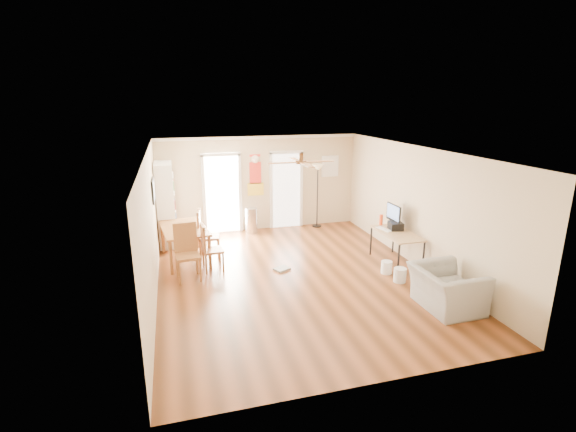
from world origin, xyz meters
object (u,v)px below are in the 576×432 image
object	(u,v)px
bookshelf	(166,205)
wastebasket_b	(400,275)
trash_can	(251,221)
dining_table	(185,244)
torchiere_lamp	(317,196)
dining_chair_near	(188,253)
computer_desk	(396,248)
armchair	(446,289)
dining_chair_right_b	(213,248)
wastebasket_a	(387,267)
dining_chair_right_a	(209,234)
printer	(396,226)

from	to	relation	value
bookshelf	wastebasket_b	distance (m)	5.80
bookshelf	trash_can	world-z (taller)	bookshelf
dining_table	torchiere_lamp	bearing A→B (deg)	23.87
dining_chair_near	computer_desk	world-z (taller)	dining_chair_near
dining_table	armchair	bearing A→B (deg)	-39.66
dining_chair_near	wastebasket_b	xyz separation A→B (m)	(4.08, -1.26, -0.43)
wastebasket_b	armchair	xyz separation A→B (m)	(0.20, -1.19, 0.22)
dining_chair_right_b	trash_can	distance (m)	2.67
dining_table	wastebasket_a	world-z (taller)	dining_table
bookshelf	trash_can	xyz separation A→B (m)	(2.20, 0.36, -0.69)
bookshelf	wastebasket_b	size ratio (longest dim) A/B	7.20
dining_chair_right_a	trash_can	world-z (taller)	dining_chair_right_a
trash_can	computer_desk	distance (m)	4.05
bookshelf	torchiere_lamp	bearing A→B (deg)	11.80
computer_desk	dining_chair_right_b	bearing A→B (deg)	170.17
dining_chair_right_a	wastebasket_a	xyz separation A→B (m)	(3.50, -1.95, -0.43)
computer_desk	wastebasket_a	world-z (taller)	computer_desk
dining_chair_near	wastebasket_a	bearing A→B (deg)	-16.80
torchiere_lamp	wastebasket_a	world-z (taller)	torchiere_lamp
wastebasket_a	armchair	distance (m)	1.68
dining_table	wastebasket_b	distance (m)	4.74
wastebasket_b	armchair	world-z (taller)	armchair
bookshelf	computer_desk	size ratio (longest dim) A/B	1.55
trash_can	wastebasket_b	xyz separation A→B (m)	(2.28, -3.95, -0.21)
dining_chair_right_a	dining_chair_near	xyz separation A→B (m)	(-0.53, -1.15, 0.01)
torchiere_lamp	armchair	xyz separation A→B (m)	(0.55, -5.23, -0.53)
dining_chair_right_a	printer	distance (m)	4.25
torchiere_lamp	wastebasket_a	distance (m)	3.67
dining_chair_right_b	dining_chair_near	distance (m)	0.64
dining_chair_right_b	torchiere_lamp	bearing A→B (deg)	-57.31
dining_chair_near	wastebasket_b	size ratio (longest dim) A/B	3.95
dining_chair_near	wastebasket_a	world-z (taller)	dining_chair_near
dining_chair_right_a	wastebasket_a	bearing A→B (deg)	-111.16
dining_table	dining_chair_right_b	size ratio (longest dim) A/B	1.53
printer	trash_can	bearing A→B (deg)	145.31
torchiere_lamp	computer_desk	world-z (taller)	torchiere_lamp
bookshelf	wastebasket_a	bearing A→B (deg)	-29.67
dining_table	torchiere_lamp	world-z (taller)	torchiere_lamp
printer	wastebasket_a	world-z (taller)	printer
trash_can	printer	bearing A→B (deg)	-45.31
printer	dining_table	bearing A→B (deg)	175.64
dining_chair_near	printer	size ratio (longest dim) A/B	3.47
dining_chair_right_b	wastebasket_a	xyz separation A→B (m)	(3.50, -1.15, -0.38)
printer	armchair	world-z (taller)	printer
torchiere_lamp	dining_chair_near	bearing A→B (deg)	-143.41
torchiere_lamp	wastebasket_b	bearing A→B (deg)	-85.09
armchair	torchiere_lamp	bearing A→B (deg)	5.53
dining_chair_right_a	wastebasket_b	bearing A→B (deg)	-116.15
dining_chair_right_b	printer	world-z (taller)	dining_chair_right_b
wastebasket_b	printer	bearing A→B (deg)	66.41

